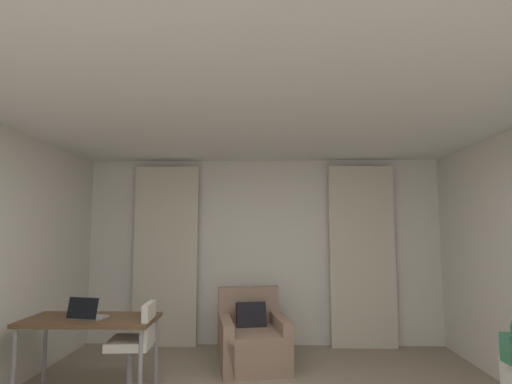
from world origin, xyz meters
TOP-DOWN VIEW (x-y plane):
  - wall_window at (0.00, 3.03)m, footprint 5.12×0.06m
  - ceiling at (0.00, 0.00)m, footprint 5.12×6.12m
  - curtain_left_panel at (-1.38, 2.90)m, footprint 0.90×0.06m
  - curtain_right_panel at (1.38, 2.90)m, footprint 0.90×0.06m
  - armchair at (-0.13, 2.17)m, footprint 0.92×1.00m
  - desk at (-1.71, 1.33)m, footprint 1.28×0.61m
  - desk_chair at (-1.24, 1.27)m, footprint 0.48×0.48m
  - laptop at (-1.72, 1.28)m, footprint 0.36×0.30m

SIDE VIEW (x-z plane):
  - armchair at x=-0.13m, z-range -0.15..0.72m
  - desk_chair at x=-1.24m, z-range -0.05..0.83m
  - desk at x=-1.71m, z-range 0.30..1.02m
  - laptop at x=-1.72m, z-range 0.66..0.87m
  - curtain_left_panel at x=-1.38m, z-range 0.00..2.50m
  - curtain_right_panel at x=1.38m, z-range 0.00..2.50m
  - wall_window at x=0.00m, z-range 0.00..2.60m
  - ceiling at x=0.00m, z-range 2.60..2.66m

